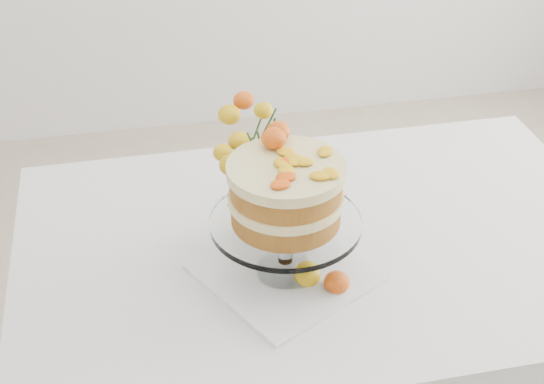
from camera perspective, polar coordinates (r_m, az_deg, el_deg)
The scene contains 10 objects.
table at distance 1.81m, azimuth 3.93°, elevation -5.50°, with size 1.43×0.93×0.76m.
napkin at distance 1.65m, azimuth 0.99°, elevation -6.11°, with size 0.32×0.32×0.01m, color white.
cake_stand at distance 1.53m, azimuth 1.06°, elevation -0.52°, with size 0.32×0.32×0.28m.
rose_vase at distance 1.65m, azimuth -0.98°, elevation 2.50°, with size 0.23×0.23×0.35m.
loose_rose_near at distance 1.62m, azimuth 2.70°, elevation -6.26°, with size 0.10×0.06×0.05m.
loose_rose_far at distance 1.61m, azimuth 4.91°, elevation -6.78°, with size 0.10×0.05×0.05m.
stray_petal_a at distance 1.66m, azimuth 0.94°, elevation -5.97°, with size 0.03×0.02×0.00m, color #F4B30F.
stray_petal_b at distance 1.65m, azimuth 4.65°, elevation -6.36°, with size 0.03×0.02×0.00m, color #F4B30F.
stray_petal_c at distance 1.63m, azimuth 6.39°, elevation -7.05°, with size 0.03×0.02×0.00m, color #F4B30F.
stray_petal_d at distance 1.68m, azimuth -4.12°, elevation -5.51°, with size 0.03×0.02×0.00m, color #F4B30F.
Camera 1 is at (-0.41, -1.34, 1.82)m, focal length 50.00 mm.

